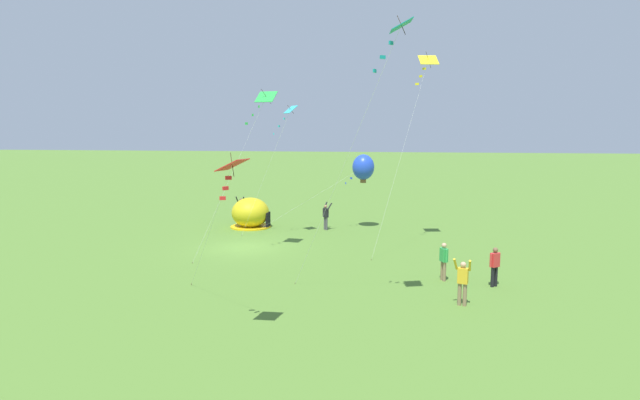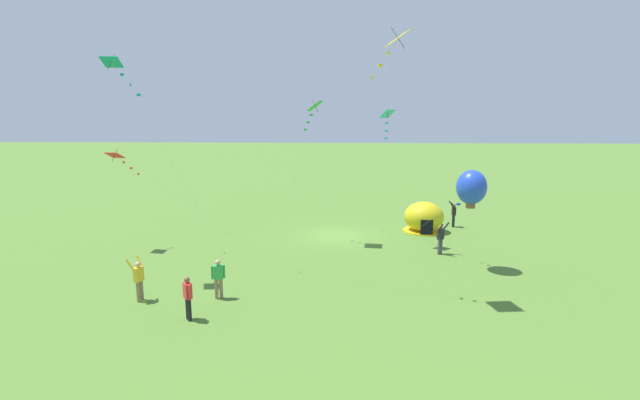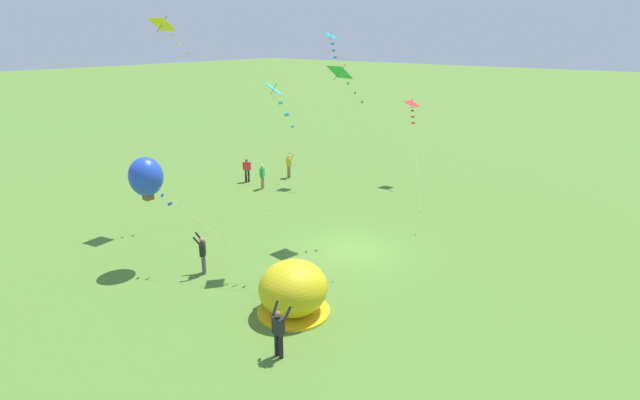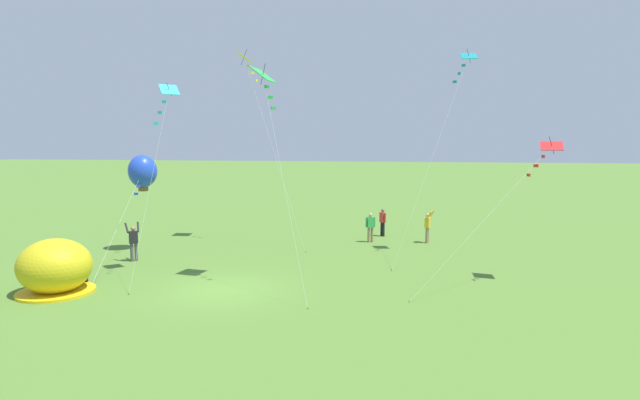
{
  "view_description": "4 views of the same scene",
  "coord_description": "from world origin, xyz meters",
  "px_view_note": "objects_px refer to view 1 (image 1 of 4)",
  "views": [
    {
      "loc": [
        27.0,
        9.0,
        6.56
      ],
      "look_at": [
        2.8,
        4.89,
        3.26
      ],
      "focal_mm": 28.0,
      "sensor_mm": 36.0,
      "label": 1
    },
    {
      "loc": [
        -0.68,
        27.85,
        7.34
      ],
      "look_at": [
        0.87,
        2.47,
        2.86
      ],
      "focal_mm": 24.0,
      "sensor_mm": 36.0,
      "label": 2
    },
    {
      "loc": [
        -18.73,
        -12.88,
        10.21
      ],
      "look_at": [
        -1.61,
        0.72,
        2.92
      ],
      "focal_mm": 28.0,
      "sensor_mm": 36.0,
      "label": 3
    },
    {
      "loc": [
        7.51,
        -17.82,
        5.66
      ],
      "look_at": [
        3.81,
        0.44,
        3.59
      ],
      "focal_mm": 28.0,
      "sensor_mm": 36.0,
      "label": 4
    }
  ],
  "objects_px": {
    "kite_green": "(263,101)",
    "kite_yellow": "(427,65)",
    "person_arms_raised": "(241,208)",
    "person_far_back": "(444,260)",
    "kite_teal": "(395,39)",
    "popup_tent": "(251,213)",
    "person_center_field": "(463,280)",
    "kite_blue": "(363,167)",
    "kite_cyan": "(287,116)",
    "person_strolling": "(495,265)",
    "person_near_tent": "(326,215)",
    "kite_red": "(230,172)"
  },
  "relations": [
    {
      "from": "person_arms_raised",
      "to": "kite_blue",
      "type": "bearing_deg",
      "value": 80.56
    },
    {
      "from": "popup_tent",
      "to": "kite_yellow",
      "type": "relative_size",
      "value": 0.25
    },
    {
      "from": "kite_cyan",
      "to": "kite_green",
      "type": "distance_m",
      "value": 4.44
    },
    {
      "from": "kite_cyan",
      "to": "kite_blue",
      "type": "distance_m",
      "value": 6.76
    },
    {
      "from": "person_far_back",
      "to": "kite_teal",
      "type": "bearing_deg",
      "value": -24.74
    },
    {
      "from": "person_near_tent",
      "to": "person_center_field",
      "type": "distance_m",
      "value": 15.97
    },
    {
      "from": "person_far_back",
      "to": "kite_teal",
      "type": "xyz_separation_m",
      "value": [
        4.87,
        -2.24,
        8.72
      ]
    },
    {
      "from": "person_arms_raised",
      "to": "kite_cyan",
      "type": "xyz_separation_m",
      "value": [
        5.43,
        4.88,
        6.63
      ]
    },
    {
      "from": "kite_green",
      "to": "kite_red",
      "type": "height_order",
      "value": "kite_green"
    },
    {
      "from": "kite_green",
      "to": "popup_tent",
      "type": "bearing_deg",
      "value": -156.84
    },
    {
      "from": "kite_green",
      "to": "person_far_back",
      "type": "bearing_deg",
      "value": 69.74
    },
    {
      "from": "person_far_back",
      "to": "person_arms_raised",
      "type": "relative_size",
      "value": 0.91
    },
    {
      "from": "kite_red",
      "to": "kite_blue",
      "type": "distance_m",
      "value": 19.63
    },
    {
      "from": "person_center_field",
      "to": "person_arms_raised",
      "type": "xyz_separation_m",
      "value": [
        -16.48,
        -14.32,
        -0.0
      ]
    },
    {
      "from": "popup_tent",
      "to": "kite_green",
      "type": "distance_m",
      "value": 10.84
    },
    {
      "from": "person_center_field",
      "to": "kite_teal",
      "type": "distance_m",
      "value": 9.24
    },
    {
      "from": "person_arms_raised",
      "to": "kite_yellow",
      "type": "xyz_separation_m",
      "value": [
        6.01,
        13.14,
        9.4
      ]
    },
    {
      "from": "kite_blue",
      "to": "kite_cyan",
      "type": "bearing_deg",
      "value": -48.44
    },
    {
      "from": "person_center_field",
      "to": "kite_green",
      "type": "height_order",
      "value": "kite_green"
    },
    {
      "from": "kite_teal",
      "to": "person_center_field",
      "type": "bearing_deg",
      "value": 120.73
    },
    {
      "from": "person_far_back",
      "to": "person_center_field",
      "type": "distance_m",
      "value": 3.29
    },
    {
      "from": "kite_red",
      "to": "kite_blue",
      "type": "relative_size",
      "value": 0.77
    },
    {
      "from": "person_center_field",
      "to": "kite_teal",
      "type": "bearing_deg",
      "value": -59.27
    },
    {
      "from": "popup_tent",
      "to": "kite_cyan",
      "type": "bearing_deg",
      "value": 48.24
    },
    {
      "from": "kite_green",
      "to": "kite_yellow",
      "type": "relative_size",
      "value": 0.8
    },
    {
      "from": "person_near_tent",
      "to": "person_center_field",
      "type": "relative_size",
      "value": 1.0
    },
    {
      "from": "person_arms_raised",
      "to": "kite_teal",
      "type": "xyz_separation_m",
      "value": [
        18.09,
        11.61,
        8.69
      ]
    },
    {
      "from": "person_strolling",
      "to": "kite_green",
      "type": "bearing_deg",
      "value": -109.25
    },
    {
      "from": "kite_cyan",
      "to": "kite_yellow",
      "type": "xyz_separation_m",
      "value": [
        0.59,
        8.26,
        2.78
      ]
    },
    {
      "from": "person_strolling",
      "to": "person_far_back",
      "type": "bearing_deg",
      "value": -104.66
    },
    {
      "from": "person_near_tent",
      "to": "kite_yellow",
      "type": "distance_m",
      "value": 11.9
    },
    {
      "from": "popup_tent",
      "to": "kite_blue",
      "type": "relative_size",
      "value": 0.36
    },
    {
      "from": "person_center_field",
      "to": "person_arms_raised",
      "type": "height_order",
      "value": "same"
    },
    {
      "from": "popup_tent",
      "to": "kite_teal",
      "type": "relative_size",
      "value": 0.27
    },
    {
      "from": "person_near_tent",
      "to": "kite_red",
      "type": "relative_size",
      "value": 0.32
    },
    {
      "from": "kite_cyan",
      "to": "person_center_field",
      "type": "bearing_deg",
      "value": 40.5
    },
    {
      "from": "person_arms_raised",
      "to": "kite_blue",
      "type": "height_order",
      "value": "kite_blue"
    },
    {
      "from": "person_center_field",
      "to": "person_strolling",
      "type": "distance_m",
      "value": 3.16
    },
    {
      "from": "person_center_field",
      "to": "kite_blue",
      "type": "xyz_separation_m",
      "value": [
        -14.94,
        -5.05,
        3.25
      ]
    },
    {
      "from": "person_strolling",
      "to": "kite_yellow",
      "type": "bearing_deg",
      "value": -160.12
    },
    {
      "from": "popup_tent",
      "to": "person_arms_raised",
      "type": "bearing_deg",
      "value": -148.22
    },
    {
      "from": "person_center_field",
      "to": "kite_red",
      "type": "xyz_separation_m",
      "value": [
        4.5,
        -7.55,
        4.37
      ]
    },
    {
      "from": "person_far_back",
      "to": "popup_tent",
      "type": "bearing_deg",
      "value": -131.19
    },
    {
      "from": "kite_cyan",
      "to": "popup_tent",
      "type": "bearing_deg",
      "value": -131.76
    },
    {
      "from": "person_near_tent",
      "to": "kite_blue",
      "type": "xyz_separation_m",
      "value": [
        -0.84,
        2.45,
        3.25
      ]
    },
    {
      "from": "person_far_back",
      "to": "kite_cyan",
      "type": "xyz_separation_m",
      "value": [
        -7.79,
        -8.97,
        6.66
      ]
    },
    {
      "from": "kite_green",
      "to": "kite_blue",
      "type": "relative_size",
      "value": 1.14
    },
    {
      "from": "popup_tent",
      "to": "kite_yellow",
      "type": "distance_m",
      "value": 15.41
    },
    {
      "from": "popup_tent",
      "to": "kite_blue",
      "type": "bearing_deg",
      "value": 96.23
    },
    {
      "from": "person_near_tent",
      "to": "person_strolling",
      "type": "height_order",
      "value": "person_near_tent"
    }
  ]
}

